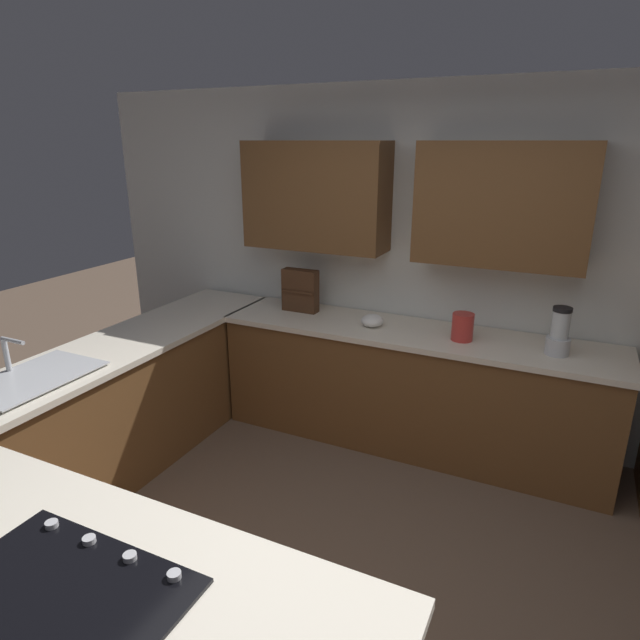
{
  "coord_description": "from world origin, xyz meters",
  "views": [
    {
      "loc": [
        -0.86,
        1.85,
        2.2
      ],
      "look_at": [
        0.66,
        -1.35,
        1.01
      ],
      "focal_mm": 30.23,
      "sensor_mm": 36.0,
      "label": 1
    }
  ],
  "objects_px": {
    "blender": "(559,334)",
    "mixing_bowl": "(372,321)",
    "sink_unit": "(32,377)",
    "spice_rack": "(300,291)",
    "cooktop": "(51,602)",
    "kettle": "(463,327)"
  },
  "relations": [
    {
      "from": "cooktop",
      "to": "kettle",
      "type": "relative_size",
      "value": 4.04
    },
    {
      "from": "blender",
      "to": "sink_unit",
      "type": "bearing_deg",
      "value": 32.5
    },
    {
      "from": "sink_unit",
      "to": "mixing_bowl",
      "type": "height_order",
      "value": "sink_unit"
    },
    {
      "from": "cooktop",
      "to": "spice_rack",
      "type": "xyz_separation_m",
      "value": [
        0.66,
        -2.87,
        0.16
      ]
    },
    {
      "from": "sink_unit",
      "to": "blender",
      "type": "xyz_separation_m",
      "value": [
        -2.68,
        -1.71,
        0.12
      ]
    },
    {
      "from": "blender",
      "to": "spice_rack",
      "type": "xyz_separation_m",
      "value": [
        1.9,
        -0.11,
        0.03
      ]
    },
    {
      "from": "mixing_bowl",
      "to": "sink_unit",
      "type": "bearing_deg",
      "value": 50.06
    },
    {
      "from": "sink_unit",
      "to": "mixing_bowl",
      "type": "xyz_separation_m",
      "value": [
        -1.43,
        -1.71,
        0.03
      ]
    },
    {
      "from": "sink_unit",
      "to": "spice_rack",
      "type": "relative_size",
      "value": 2.08
    },
    {
      "from": "sink_unit",
      "to": "spice_rack",
      "type": "bearing_deg",
      "value": -113.16
    },
    {
      "from": "blender",
      "to": "spice_rack",
      "type": "height_order",
      "value": "spice_rack"
    },
    {
      "from": "mixing_bowl",
      "to": "cooktop",
      "type": "bearing_deg",
      "value": 90.27
    },
    {
      "from": "cooktop",
      "to": "spice_rack",
      "type": "height_order",
      "value": "spice_rack"
    },
    {
      "from": "cooktop",
      "to": "blender",
      "type": "distance_m",
      "value": 3.02
    },
    {
      "from": "sink_unit",
      "to": "blender",
      "type": "bearing_deg",
      "value": -147.5
    },
    {
      "from": "cooktop",
      "to": "kettle",
      "type": "xyz_separation_m",
      "value": [
        -0.64,
        -2.76,
        0.09
      ]
    },
    {
      "from": "kettle",
      "to": "blender",
      "type": "bearing_deg",
      "value": 180.0
    },
    {
      "from": "blender",
      "to": "mixing_bowl",
      "type": "bearing_deg",
      "value": 0.0
    },
    {
      "from": "blender",
      "to": "kettle",
      "type": "relative_size",
      "value": 1.66
    },
    {
      "from": "cooktop",
      "to": "mixing_bowl",
      "type": "xyz_separation_m",
      "value": [
        0.01,
        -2.76,
        0.04
      ]
    },
    {
      "from": "sink_unit",
      "to": "cooktop",
      "type": "relative_size",
      "value": 0.92
    },
    {
      "from": "blender",
      "to": "mixing_bowl",
      "type": "relative_size",
      "value": 1.91
    }
  ]
}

